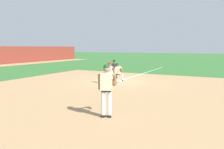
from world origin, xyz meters
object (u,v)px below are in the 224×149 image
(pitcher, at_px, (107,87))
(baseball, at_px, (108,96))
(first_base_bag, at_px, (118,81))
(first_baseman, at_px, (118,71))
(baserunner, at_px, (109,72))
(umpire, at_px, (114,68))

(pitcher, bearing_deg, baseball, 27.65)
(first_base_bag, relative_size, first_baseman, 0.28)
(baserunner, xyz_separation_m, umpire, (2.66, 0.99, 0.00))
(first_base_bag, xyz_separation_m, baserunner, (-1.23, 0.07, 0.75))
(baseball, bearing_deg, baserunner, 26.44)
(first_base_bag, xyz_separation_m, first_baseman, (0.18, 0.10, 0.69))
(baseball, xyz_separation_m, pitcher, (-2.70, -1.42, 1.02))
(baseball, relative_size, pitcher, 0.04)
(umpire, bearing_deg, first_base_bag, -143.56)
(first_baseman, relative_size, umpire, 0.92)
(baseball, bearing_deg, first_baseman, 19.77)
(first_base_bag, xyz_separation_m, pitcher, (-7.42, -3.08, 1.01))
(first_base_bag, height_order, baserunner, baserunner)
(baseball, bearing_deg, first_base_bag, 19.39)
(pitcher, xyz_separation_m, first_baseman, (7.60, 3.18, -0.33))
(baseball, bearing_deg, umpire, 23.85)
(baseball, distance_m, umpire, 6.77)
(baseball, relative_size, baserunner, 0.05)
(umpire, bearing_deg, pitcher, -154.96)
(baserunner, bearing_deg, pitcher, -153.03)
(pitcher, relative_size, baserunner, 1.27)
(first_base_bag, relative_size, umpire, 0.26)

